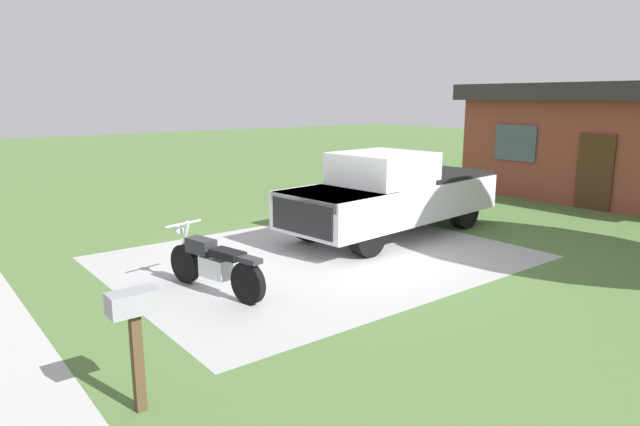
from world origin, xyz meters
The scene contains 6 objects.
ground_plane centered at (0.00, 0.00, 0.00)m, with size 80.00×80.00×0.00m, color #4D6E37.
driveway_pad centered at (0.00, 0.00, 0.00)m, with size 5.94×7.66×0.01m, color #A3A3A3.
motorcycle centered at (0.52, -2.55, 0.47)m, with size 2.19×0.81×1.09m.
pickup_truck centered at (-0.46, 2.55, 0.95)m, with size 2.54×5.78×1.90m.
mailbox centered at (3.15, -4.76, 0.98)m, with size 0.26×0.48×1.26m.
neighbor_house centered at (1.00, 11.45, 1.79)m, with size 9.60×5.60×3.50m.
Camera 1 is at (8.22, -6.45, 3.08)m, focal length 31.00 mm.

